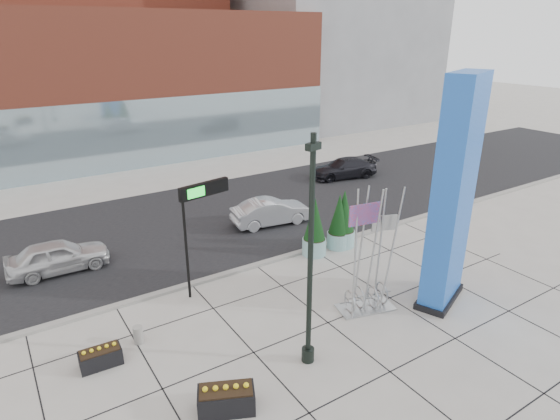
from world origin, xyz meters
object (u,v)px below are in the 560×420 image
concrete_bollard (138,335)px  overhead_street_sign (202,201)px  blue_pylon (453,199)px  car_silver_mid (271,212)px  lamp_post (310,278)px  public_art_sculpture (368,278)px  car_white_west (58,256)px

concrete_bollard → overhead_street_sign: bearing=28.2°
blue_pylon → car_silver_mid: 10.40m
lamp_post → car_silver_mid: size_ratio=1.71×
concrete_bollard → car_silver_mid: 10.89m
concrete_bollard → overhead_street_sign: 5.07m
concrete_bollard → car_silver_mid: car_silver_mid is taller
public_art_sculpture → concrete_bollard: bearing=176.4°
car_white_west → public_art_sculpture: bearing=-134.4°
overhead_street_sign → car_silver_mid: overhead_street_sign is taller
public_art_sculpture → overhead_street_sign: 6.61m
public_art_sculpture → car_white_west: bearing=148.8°
car_white_west → lamp_post: bearing=-151.1°
public_art_sculpture → car_silver_mid: public_art_sculpture is taller
concrete_bollard → car_white_west: size_ratio=0.15×
overhead_street_sign → blue_pylon: bearing=-46.8°
blue_pylon → lamp_post: (-6.29, -0.18, -1.12)m
lamp_post → concrete_bollard: size_ratio=11.55×
car_white_west → blue_pylon: bearing=-129.8°
overhead_street_sign → car_white_west: bearing=122.4°
overhead_street_sign → car_white_west: size_ratio=1.09×
blue_pylon → car_white_west: size_ratio=2.06×
lamp_post → overhead_street_sign: bearing=99.2°
public_art_sculpture → car_silver_mid: bearing=95.9°
lamp_post → car_silver_mid: bearing=64.1°
concrete_bollard → car_white_west: bearing=101.2°
lamp_post → public_art_sculpture: size_ratio=1.52×
lamp_post → overhead_street_sign: size_ratio=1.62×
blue_pylon → lamp_post: blue_pylon is taller
blue_pylon → overhead_street_sign: 8.90m
blue_pylon → car_silver_mid: blue_pylon is taller
overhead_street_sign → concrete_bollard: bearing=-162.3°
car_silver_mid → overhead_street_sign: bearing=135.9°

